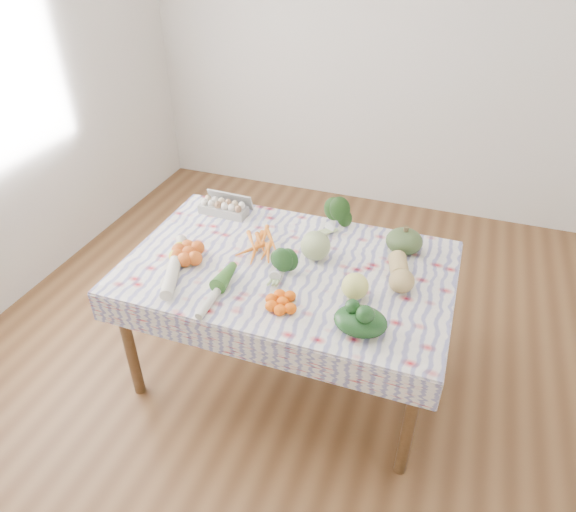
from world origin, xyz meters
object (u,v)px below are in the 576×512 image
Objects in this scene: grapefruit at (355,286)px; kabocha_squash at (404,241)px; cabbage at (315,246)px; butternut_squash at (400,271)px; dining_table at (288,278)px; egg_carton at (223,208)px.

kabocha_squash is at bearing 71.63° from grapefruit.
butternut_squash is (0.45, -0.05, -0.02)m from cabbage.
dining_table is 12.58× the size of grapefruit.
cabbage is at bearing 44.59° from dining_table.
grapefruit reaches higher than butternut_squash.
cabbage is 0.45m from butternut_squash.
butternut_squash is (1.10, -0.31, 0.02)m from egg_carton.
dining_table is 6.05× the size of butternut_squash.
butternut_squash is 2.08× the size of grapefruit.
egg_carton reaches higher than dining_table.
kabocha_squash is 0.48m from cabbage.
kabocha_squash is at bearing 0.27° from egg_carton.
cabbage is (0.11, 0.11, 0.16)m from dining_table.
cabbage is (-0.42, -0.22, 0.01)m from kabocha_squash.
dining_table is 0.22m from cabbage.
butternut_squash is (0.56, 0.06, 0.14)m from dining_table.
kabocha_squash is 0.27m from butternut_squash.
butternut_squash is at bearing -6.50° from cabbage.
grapefruit reaches higher than egg_carton.
egg_carton is at bearing 149.18° from butternut_squash.
butternut_squash is at bearing 6.01° from dining_table.
egg_carton is (-0.54, 0.37, 0.12)m from dining_table.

